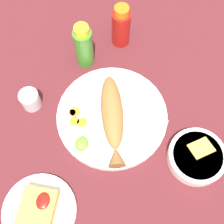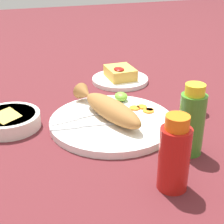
{
  "view_description": "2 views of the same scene",
  "coord_description": "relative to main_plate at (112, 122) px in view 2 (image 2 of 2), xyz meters",
  "views": [
    {
      "loc": [
        -0.35,
        -0.06,
        0.83
      ],
      "look_at": [
        0.0,
        0.0,
        0.04
      ],
      "focal_mm": 50.0,
      "sensor_mm": 36.0,
      "label": 1
    },
    {
      "loc": [
        0.73,
        -0.26,
        0.41
      ],
      "look_at": [
        0.0,
        0.0,
        0.04
      ],
      "focal_mm": 55.0,
      "sensor_mm": 36.0,
      "label": 2
    }
  ],
  "objects": [
    {
      "name": "hot_sauce_bottle_green",
      "position": [
        0.18,
        0.12,
        0.07
      ],
      "size": [
        0.06,
        0.06,
        0.16
      ],
      "color": "#3D8428",
      "rests_on": "ground_plane"
    },
    {
      "name": "carrot_slice_far",
      "position": [
        -0.01,
        0.11,
        0.01
      ],
      "size": [
        0.03,
        0.03,
        0.0
      ],
      "primitive_type": "cylinder",
      "color": "orange",
      "rests_on": "main_plate"
    },
    {
      "name": "side_plate_fries",
      "position": [
        -0.29,
        0.13,
        -0.0
      ],
      "size": [
        0.19,
        0.19,
        0.01
      ],
      "primitive_type": "cylinder",
      "color": "white",
      "rests_on": "ground_plane"
    },
    {
      "name": "main_plate",
      "position": [
        0.0,
        0.0,
        0.0
      ],
      "size": [
        0.31,
        0.31,
        0.02
      ],
      "primitive_type": "cylinder",
      "color": "white",
      "rests_on": "ground_plane"
    },
    {
      "name": "guacamole_bowl",
      "position": [
        -0.08,
        -0.24,
        0.01
      ],
      "size": [
        0.15,
        0.15,
        0.05
      ],
      "color": "white",
      "rests_on": "ground_plane"
    },
    {
      "name": "carrot_slice_mid",
      "position": [
        -0.04,
        0.08,
        0.01
      ],
      "size": [
        0.03,
        0.03,
        0.0
      ],
      "primitive_type": "cylinder",
      "color": "orange",
      "rests_on": "main_plate"
    },
    {
      "name": "carrot_slice_near",
      "position": [
        -0.01,
        0.11,
        0.01
      ],
      "size": [
        0.02,
        0.02,
        0.0
      ],
      "primitive_type": "cylinder",
      "color": "orange",
      "rests_on": "main_plate"
    },
    {
      "name": "carrot_slice_extra",
      "position": [
        -0.04,
        0.1,
        0.01
      ],
      "size": [
        0.03,
        0.03,
        0.0
      ],
      "primitive_type": "cylinder",
      "color": "orange",
      "rests_on": "main_plate"
    },
    {
      "name": "fries_pile",
      "position": [
        -0.29,
        0.13,
        0.02
      ],
      "size": [
        0.1,
        0.08,
        0.04
      ],
      "color": "gold",
      "rests_on": "side_plate_fries"
    },
    {
      "name": "lime_wedge_main",
      "position": [
        -0.1,
        0.06,
        0.02
      ],
      "size": [
        0.04,
        0.04,
        0.02
      ],
      "primitive_type": "ellipsoid",
      "color": "#6BB233",
      "rests_on": "main_plate"
    },
    {
      "name": "fried_fish",
      "position": [
        -0.02,
        -0.0,
        0.04
      ],
      "size": [
        0.27,
        0.12,
        0.05
      ],
      "rotation": [
        0.0,
        0.0,
        0.27
      ],
      "color": "#996633",
      "rests_on": "main_plate"
    },
    {
      "name": "salt_cup",
      "position": [
        -0.0,
        0.24,
        0.02
      ],
      "size": [
        0.06,
        0.06,
        0.06
      ],
      "color": "silver",
      "rests_on": "ground_plane"
    },
    {
      "name": "hot_sauce_bottle_red",
      "position": [
        0.27,
        0.02,
        0.06
      ],
      "size": [
        0.06,
        0.06,
        0.15
      ],
      "color": "#B21914",
      "rests_on": "ground_plane"
    },
    {
      "name": "fork_near",
      "position": [
        0.01,
        -0.08,
        0.01
      ],
      "size": [
        0.04,
        0.19,
        0.0
      ],
      "rotation": [
        0.0,
        0.0,
        4.58
      ],
      "color": "silver",
      "rests_on": "main_plate"
    },
    {
      "name": "fork_far",
      "position": [
        -0.03,
        -0.07,
        0.01
      ],
      "size": [
        0.04,
        0.18,
        0.0
      ],
      "rotation": [
        0.0,
        0.0,
        4.87
      ],
      "color": "silver",
      "rests_on": "main_plate"
    },
    {
      "name": "ground_plane",
      "position": [
        0.0,
        0.0,
        -0.01
      ],
      "size": [
        4.0,
        4.0,
        0.0
      ],
      "primitive_type": "plane",
      "color": "#561E23"
    }
  ]
}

